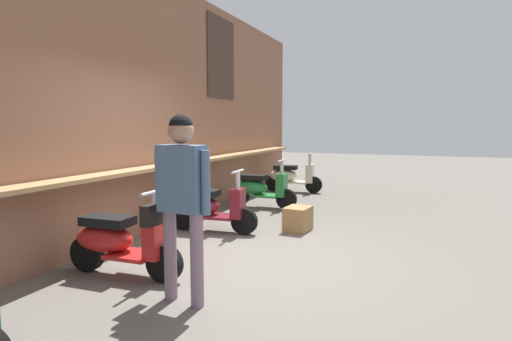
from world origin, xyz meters
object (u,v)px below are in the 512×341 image
object	(u,v)px
scooter_cream	(290,176)
scooter_maroon	(208,207)
merchandise_crate	(298,219)
shopper_with_handbag	(181,189)
scooter_red	(118,241)
scooter_green	(258,188)

from	to	relation	value
scooter_cream	scooter_maroon	bearing A→B (deg)	-94.52
merchandise_crate	shopper_with_handbag	bearing A→B (deg)	175.31
scooter_red	scooter_green	distance (m)	4.11
scooter_cream	merchandise_crate	bearing A→B (deg)	-75.22
scooter_maroon	shopper_with_handbag	bearing A→B (deg)	-71.22
scooter_cream	shopper_with_handbag	bearing A→B (deg)	-85.66
scooter_red	shopper_with_handbag	size ratio (longest dim) A/B	0.81
scooter_maroon	scooter_green	distance (m)	2.07
scooter_maroon	scooter_cream	bearing A→B (deg)	85.59
merchandise_crate	scooter_cream	bearing A→B (deg)	19.30
scooter_maroon	merchandise_crate	distance (m)	1.39
scooter_maroon	scooter_green	bearing A→B (deg)	85.60
scooter_maroon	shopper_with_handbag	world-z (taller)	shopper_with_handbag
shopper_with_handbag	scooter_red	bearing A→B (deg)	-103.90
scooter_red	merchandise_crate	xyz separation A→B (m)	(2.61, -1.26, -0.20)
scooter_red	scooter_cream	size ratio (longest dim) A/B	1.00
shopper_with_handbag	merchandise_crate	bearing A→B (deg)	179.36
scooter_maroon	scooter_cream	size ratio (longest dim) A/B	1.00
scooter_maroon	merchandise_crate	bearing A→B (deg)	19.64
merchandise_crate	scooter_green	bearing A→B (deg)	39.90
scooter_cream	shopper_with_handbag	distance (m)	6.65
shopper_with_handbag	merchandise_crate	world-z (taller)	shopper_with_handbag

